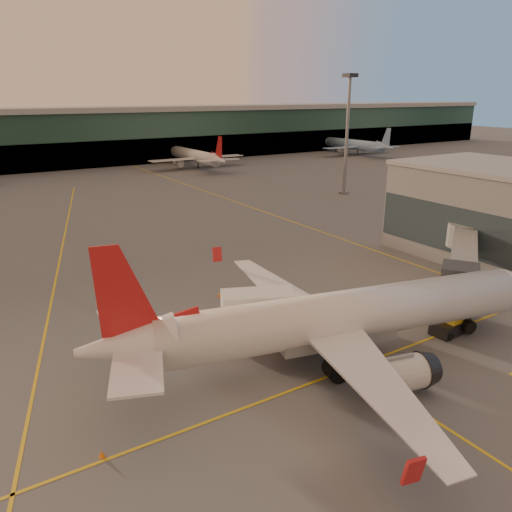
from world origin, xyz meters
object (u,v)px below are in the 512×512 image
main_airplane (333,319)px  catering_truck (259,315)px  pushback_tug (450,325)px  gpu_cart (438,311)px

main_airplane → catering_truck: main_airplane is taller
main_airplane → pushback_tug: size_ratio=10.01×
catering_truck → gpu_cart: (18.40, -4.96, -2.21)m
catering_truck → gpu_cart: bearing=8.5°
main_airplane → catering_truck: 6.97m
pushback_tug → gpu_cart: bearing=52.4°
main_airplane → pushback_tug: bearing=4.1°
catering_truck → pushback_tug: bearing=-2.4°
gpu_cart → catering_truck: bearing=175.0°
pushback_tug → catering_truck: bearing=150.7°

